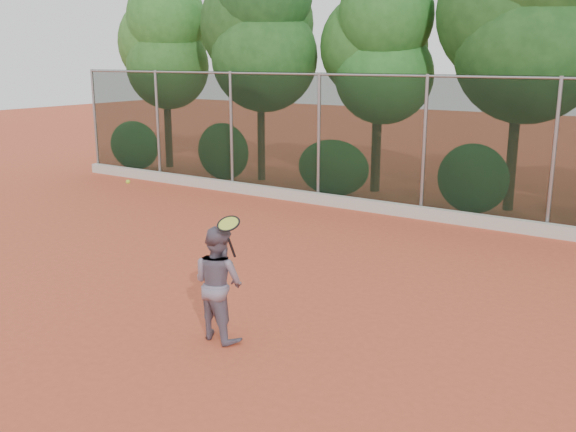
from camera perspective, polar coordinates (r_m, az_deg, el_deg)
The scene contains 7 objects.
ground at distance 10.52m, azimuth -3.05°, elevation -7.72°, with size 80.00×80.00×0.00m, color #C74D2F.
concrete_curb at distance 16.21m, azimuth 11.48°, elevation 0.32°, with size 24.00×0.20×0.30m, color beige.
tennis_player at distance 9.04m, azimuth -6.20°, elevation -5.94°, with size 0.79×0.62×1.63m, color slate.
chainlink_fence at distance 16.07m, azimuth 12.02°, elevation 6.38°, with size 24.09×0.09×3.50m.
foliage_backdrop at distance 17.99m, azimuth 13.21°, elevation 15.22°, with size 23.70×3.63×7.55m.
tennis_racket at distance 8.55m, azimuth -5.28°, elevation -0.93°, with size 0.36×0.34×0.59m.
tennis_ball_in_flight at distance 10.65m, azimuth -14.04°, elevation 2.97°, with size 0.07×0.07×0.07m.
Camera 1 is at (5.88, -7.82, 3.86)m, focal length 40.00 mm.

